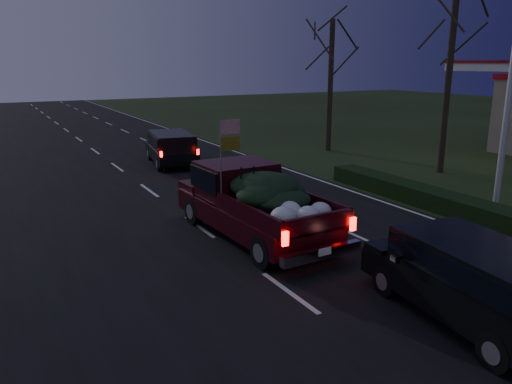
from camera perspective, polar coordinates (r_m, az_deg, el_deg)
name	(u,v)px	position (r m, az deg, el deg)	size (l,w,h in m)	color
ground	(289,293)	(10.93, 3.82, -11.44)	(120.00, 120.00, 0.00)	black
road_asphalt	(289,293)	(10.92, 3.82, -11.40)	(14.00, 120.00, 0.02)	black
hedge_row	(437,200)	(17.87, 19.96, -0.85)	(1.00, 10.00, 0.60)	black
bare_tree_mid	(454,24)	(23.52, 21.67, 17.44)	(3.60, 3.60, 8.50)	black
bare_tree_far	(331,54)	(27.90, 8.62, 15.36)	(3.60, 3.60, 7.00)	black
pickup_truck	(253,198)	(13.88, -0.31, -0.75)	(2.44, 5.78, 2.98)	#36070E
lead_suv	(171,145)	(24.27, -9.67, 5.30)	(2.47, 4.59, 1.25)	black
rear_suv	(477,276)	(10.21, 23.95, -8.73)	(2.36, 4.63, 1.28)	black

